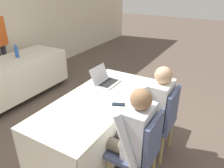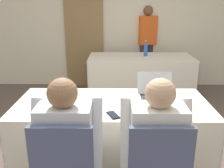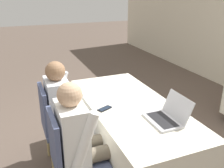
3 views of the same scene
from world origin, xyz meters
TOP-DOWN VIEW (x-y plane):
  - wall_back at (0.00, 2.85)m, footprint 12.00×0.06m
  - curtain_panel at (-0.58, 2.79)m, footprint 0.75×0.04m
  - conference_table_near at (0.00, 0.00)m, footprint 1.81×0.81m
  - conference_table_far at (0.48, 2.11)m, footprint 1.81×0.81m
  - laptop at (0.43, 0.15)m, footprint 0.35×0.31m
  - cell_phone at (0.01, -0.29)m, footprint 0.12×0.16m
  - paper_beside_laptop at (-0.59, -0.22)m, footprint 0.25×0.32m
  - paper_centre_table at (0.04, -0.09)m, footprint 0.29×0.35m
  - paper_left_edge at (0.36, -0.23)m, footprint 0.29×0.35m
  - water_bottle at (0.56, 2.16)m, footprint 0.07×0.07m
  - person_checkered_shirt at (-0.31, -0.61)m, footprint 0.50×0.52m
  - person_white_shirt at (0.31, -0.61)m, footprint 0.50×0.52m
  - person_red_shirt at (0.66, 2.82)m, footprint 0.38×0.28m

SIDE VIEW (x-z plane):
  - conference_table_near at x=0.00m, z-range 0.19..0.94m
  - conference_table_far at x=0.48m, z-range 0.19..0.94m
  - person_checkered_shirt at x=-0.31m, z-range 0.09..1.27m
  - person_white_shirt at x=0.31m, z-range 0.09..1.27m
  - paper_beside_laptop at x=-0.59m, z-range 0.74..0.75m
  - paper_centre_table at x=0.04m, z-range 0.74..0.75m
  - paper_left_edge at x=0.36m, z-range 0.74..0.75m
  - cell_phone at x=0.01m, z-range 0.74..0.76m
  - laptop at x=0.43m, z-range 0.68..0.90m
  - water_bottle at x=0.56m, z-range 0.73..1.01m
  - person_red_shirt at x=0.66m, z-range 0.12..1.71m
  - curtain_panel at x=-0.58m, z-range 0.00..2.65m
  - wall_back at x=0.00m, z-range 0.00..2.70m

